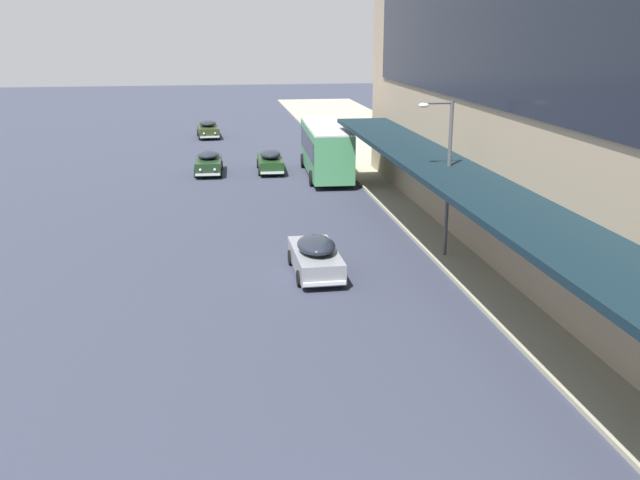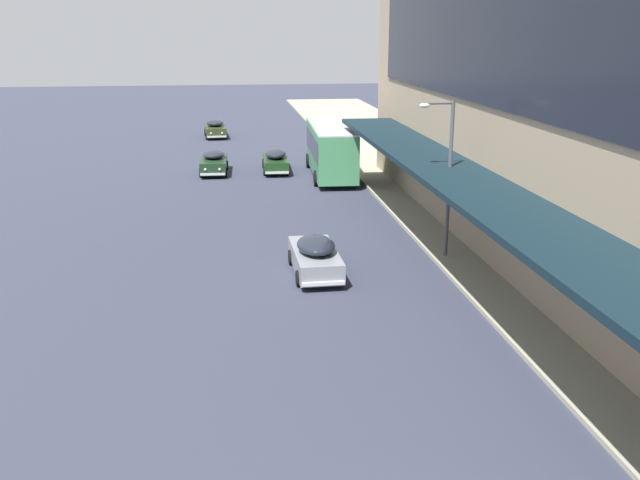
# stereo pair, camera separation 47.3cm
# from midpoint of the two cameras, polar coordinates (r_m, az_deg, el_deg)

# --- Properties ---
(transit_bus_kerbside_front) EXTENTS (3.04, 9.77, 3.44)m
(transit_bus_kerbside_front) POSITION_cam_midpoint_polar(r_m,az_deg,el_deg) (47.92, 0.17, 7.43)
(transit_bus_kerbside_front) COLOR #47935D
(transit_bus_kerbside_front) RESTS_ON ground
(sedan_second_near) EXTENTS (1.96, 4.49, 1.56)m
(sedan_second_near) POSITION_cam_midpoint_polar(r_m,az_deg,el_deg) (49.63, -9.17, 6.14)
(sedan_second_near) COLOR #1B331C
(sedan_second_near) RESTS_ON ground
(sedan_trailing_mid) EXTENTS (2.10, 4.45, 1.59)m
(sedan_trailing_mid) POSITION_cam_midpoint_polar(r_m,az_deg,el_deg) (66.46, -9.15, 8.76)
(sedan_trailing_mid) COLOR #2C371B
(sedan_trailing_mid) RESTS_ON ground
(sedan_lead_mid) EXTENTS (1.89, 4.92, 1.59)m
(sedan_lead_mid) POSITION_cam_midpoint_polar(r_m,az_deg,el_deg) (49.86, -4.27, 6.36)
(sedan_lead_mid) COLOR #1B3919
(sedan_lead_mid) RESTS_ON ground
(sedan_lead_near) EXTENTS (1.92, 4.54, 1.60)m
(sedan_lead_near) POSITION_cam_midpoint_polar(r_m,az_deg,el_deg) (28.72, -0.83, -1.28)
(sedan_lead_near) COLOR gray
(sedan_lead_near) RESTS_ON ground
(street_lamp) EXTENTS (1.50, 0.28, 6.62)m
(street_lamp) POSITION_cam_midpoint_polar(r_m,az_deg,el_deg) (30.39, 9.52, 5.79)
(street_lamp) COLOR #4C4C51
(street_lamp) RESTS_ON sidewalk_kerb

